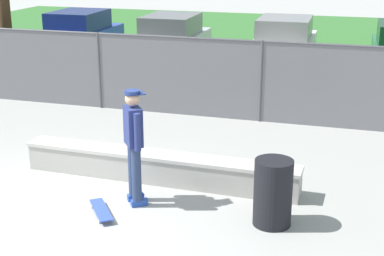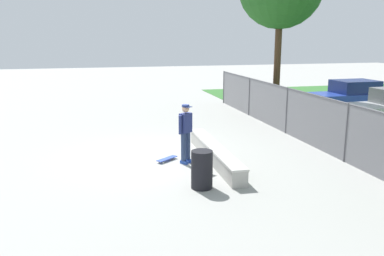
{
  "view_description": "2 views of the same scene",
  "coord_description": "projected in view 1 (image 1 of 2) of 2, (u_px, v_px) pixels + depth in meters",
  "views": [
    {
      "loc": [
        4.13,
        -6.77,
        3.95
      ],
      "look_at": [
        1.41,
        2.31,
        0.86
      ],
      "focal_mm": 53.75,
      "sensor_mm": 36.0,
      "label": 1
    },
    {
      "loc": [
        12.71,
        -1.86,
        3.87
      ],
      "look_at": [
        0.76,
        1.15,
        1.07
      ],
      "focal_mm": 38.03,
      "sensor_mm": 36.0,
      "label": 2
    }
  ],
  "objects": [
    {
      "name": "car_white",
      "position": [
        284.0,
        44.0,
        18.25
      ],
      "size": [
        2.09,
        4.24,
        1.66
      ],
      "color": "silver",
      "rests_on": "ground"
    },
    {
      "name": "concrete_ledge",
      "position": [
        159.0,
        167.0,
        9.85
      ],
      "size": [
        4.89,
        0.6,
        0.51
      ],
      "color": "#A8A59E",
      "rests_on": "ground"
    },
    {
      "name": "trash_bin",
      "position": [
        273.0,
        193.0,
        8.28
      ],
      "size": [
        0.56,
        0.56,
        1.0
      ],
      "primitive_type": "cylinder",
      "color": "black",
      "rests_on": "ground"
    },
    {
      "name": "chainlink_fence",
      "position": [
        177.0,
        72.0,
        13.47
      ],
      "size": [
        20.01,
        0.07,
        1.87
      ],
      "color": "#4C4C51",
      "rests_on": "ground"
    },
    {
      "name": "ground_plane",
      "position": [
        56.0,
        221.0,
        8.51
      ],
      "size": [
        80.0,
        80.0,
        0.0
      ],
      "primitive_type": "plane",
      "color": "#9E9E99"
    },
    {
      "name": "car_blue",
      "position": [
        78.0,
        35.0,
        19.96
      ],
      "size": [
        2.09,
        4.24,
        1.66
      ],
      "color": "#233D9E",
      "rests_on": "ground"
    },
    {
      "name": "skateboarder",
      "position": [
        134.0,
        142.0,
        8.78
      ],
      "size": [
        0.43,
        0.5,
        1.84
      ],
      "color": "#2647A5",
      "rests_on": "ground"
    },
    {
      "name": "car_silver",
      "position": [
        170.0,
        41.0,
        18.87
      ],
      "size": [
        2.09,
        4.24,
        1.66
      ],
      "color": "#B7BABF",
      "rests_on": "ground"
    },
    {
      "name": "skateboard",
      "position": [
        101.0,
        210.0,
        8.69
      ],
      "size": [
        0.64,
        0.76,
        0.09
      ],
      "color": "#334CB2",
      "rests_on": "ground"
    },
    {
      "name": "grass_strip",
      "position": [
        256.0,
        44.0,
        23.16
      ],
      "size": [
        31.94,
        20.0,
        0.02
      ],
      "primitive_type": "cube",
      "color": "#336B2D",
      "rests_on": "ground"
    }
  ]
}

